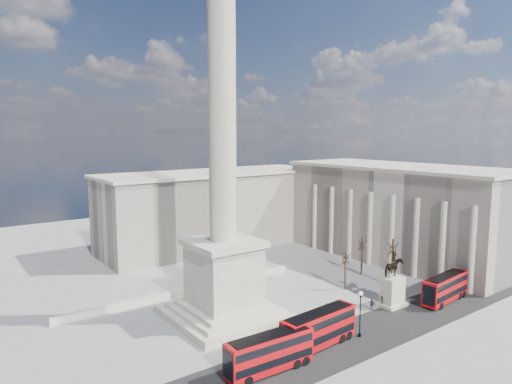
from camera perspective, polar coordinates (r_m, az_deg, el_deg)
The scene contains 17 objects.
ground at distance 61.00m, azimuth -1.38°, elevation -16.83°, with size 180.00×180.00×0.00m, color gray.
asphalt_road at distance 57.04m, azimuth 9.12°, elevation -18.74°, with size 120.00×9.00×0.01m, color #252525.
nelsons_column at distance 60.99m, azimuth -4.12°, elevation -4.08°, with size 14.00×14.00×49.85m.
balustrade_wall at distance 73.54m, azimuth -8.72°, elevation -12.12°, with size 40.00×0.60×1.10m, color beige.
building_east at distance 96.15m, azimuth 17.49°, elevation -2.32°, with size 19.00×46.00×18.60m.
building_northeast at distance 101.45m, azimuth -5.13°, elevation -2.07°, with size 51.00×17.00×16.60m.
red_bus_a at distance 50.80m, azimuth 1.78°, elevation -19.40°, with size 10.21×2.86×4.10m.
red_bus_b at distance 56.31m, azimuth 7.89°, elevation -16.55°, with size 10.74×3.18×4.30m.
red_bus_c at distance 74.86m, azimuth 22.60°, elevation -11.00°, with size 10.14×3.22×4.04m.
victorian_lamp at distance 59.20m, azimuth 12.90°, elevation -14.20°, with size 0.50×0.50×5.83m.
equestrian_statue at distance 70.29m, azimuth 16.70°, elevation -11.31°, with size 3.94×2.95×8.22m.
bare_tree_near at distance 77.73m, azimuth 16.73°, elevation -6.62°, with size 1.92×1.92×8.38m.
bare_tree_mid at distance 74.78m, azimuth 11.15°, elevation -8.07°, with size 1.76×1.76×6.66m.
bare_tree_far at distance 82.86m, azimuth 13.13°, elevation -6.31°, with size 1.75×1.75×7.15m.
pedestrian_walking at distance 65.81m, azimuth 8.85°, elevation -14.25°, with size 0.62×0.41×1.70m, color #272124.
pedestrian_standing at distance 70.11m, azimuth 15.42°, elevation -13.05°, with size 0.82×0.64×1.70m, color #272124.
pedestrian_crossing at distance 68.87m, azimuth 14.27°, elevation -13.46°, with size 0.91×0.38×1.55m, color #272124.
Camera 1 is at (-31.87, -45.55, 25.12)m, focal length 32.00 mm.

